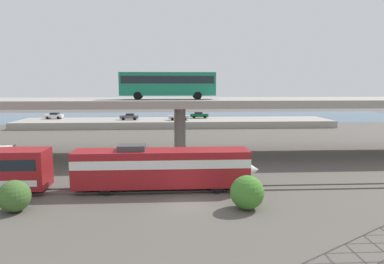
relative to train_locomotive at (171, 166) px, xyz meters
name	(u,v)px	position (x,y,z in m)	size (l,w,h in m)	color
ground_plane	(187,204)	(1.29, -4.00, -2.19)	(260.00, 260.00, 0.00)	#565149
rail_strip_near	(185,191)	(1.29, -0.74, -2.13)	(110.00, 0.12, 0.12)	#59544C
rail_strip_far	(185,187)	(1.29, 0.74, -2.13)	(110.00, 0.12, 0.12)	#59544C
train_locomotive	(171,166)	(0.00, 0.00, 0.00)	(16.61, 3.04, 4.18)	maroon
highway_overpass	(180,104)	(1.29, 16.00, 4.79)	(96.00, 12.35, 7.60)	#9E998E
transit_bus_on_overpass	(168,83)	(-0.25, 14.40, 7.47)	(12.00, 2.68, 3.40)	#197A56
pier_parking_lot	(176,123)	(1.29, 51.00, -1.44)	(70.71, 12.53, 1.50)	#9E998E
parked_car_0	(179,117)	(1.96, 49.26, 0.08)	(4.59, 1.82, 1.50)	#B7B7BC
parked_car_1	(54,116)	(-27.12, 54.06, 0.08)	(4.02, 1.97, 1.50)	silver
parked_car_2	(199,115)	(6.90, 53.91, 0.08)	(4.24, 1.92, 1.50)	#0C4C26
parked_car_3	(129,116)	(-9.27, 50.63, 0.08)	(4.11, 1.86, 1.50)	#515459
harbor_water	(175,117)	(1.29, 74.00, -2.19)	(140.00, 36.00, 0.01)	#385B7A
shrub_left	(14,196)	(-11.70, -4.92, -0.99)	(2.40, 2.40, 2.40)	#3F662C
shrub_right	(247,192)	(5.84, -5.39, -0.88)	(2.61, 2.61, 2.61)	#427E2C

